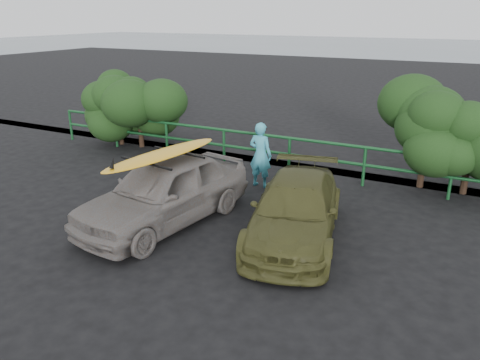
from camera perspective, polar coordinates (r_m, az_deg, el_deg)
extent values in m
plane|color=black|center=(9.20, -11.80, -7.35)|extent=(80.00, 80.00, 0.00)
plane|color=slate|center=(66.60, 23.48, 14.58)|extent=(200.00, 200.00, 0.00)
imported|color=slate|center=(9.66, -9.16, -1.33)|extent=(2.24, 4.27, 1.39)
imported|color=#45451E|center=(9.02, 6.78, -3.63)|extent=(2.45, 4.18, 1.14)
imported|color=#40A8C0|center=(11.55, 2.51, 3.08)|extent=(0.62, 0.43, 1.64)
ellipsoid|color=#EEA619|center=(9.41, -9.42, 3.12)|extent=(1.07, 3.06, 0.09)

